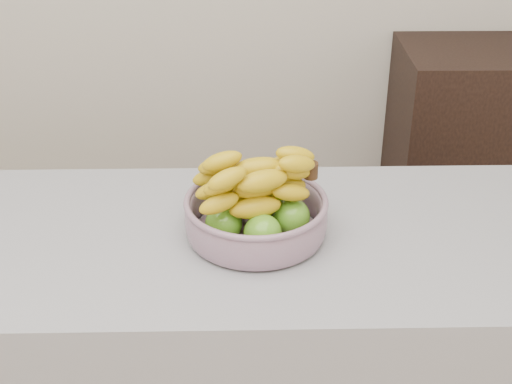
# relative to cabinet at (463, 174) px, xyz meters

# --- Properties ---
(cabinet) EXTENTS (0.53, 0.43, 0.95)m
(cabinet) POSITION_rel_cabinet_xyz_m (0.00, 0.00, 0.00)
(cabinet) COLOR black
(cabinet) RESTS_ON ground
(fruit_bowl) EXTENTS (0.29, 0.29, 0.18)m
(fruit_bowl) POSITION_rel_cabinet_xyz_m (-0.78, -1.06, 0.48)
(fruit_bowl) COLOR #8E9AAA
(fruit_bowl) RESTS_ON counter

